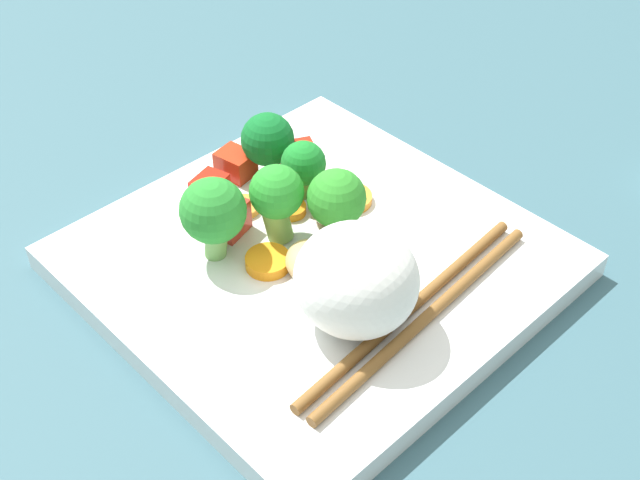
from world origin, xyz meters
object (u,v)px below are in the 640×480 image
(square_plate, at_px, (315,262))
(broccoli_floret_1, at_px, (277,196))
(rice_mound, at_px, (356,280))
(chopstick_pair, at_px, (418,313))
(carrot_slice_3, at_px, (268,262))

(square_plate, bearing_deg, broccoli_floret_1, 105.29)
(square_plate, xyz_separation_m, rice_mound, (-0.02, -0.06, 0.04))
(chopstick_pair, bearing_deg, carrot_slice_3, 106.24)
(broccoli_floret_1, bearing_deg, carrot_slice_3, -143.01)
(rice_mound, bearing_deg, broccoli_floret_1, 80.15)
(broccoli_floret_1, xyz_separation_m, chopstick_pair, (0.01, -0.11, -0.03))
(square_plate, relative_size, carrot_slice_3, 9.28)
(broccoli_floret_1, height_order, chopstick_pair, broccoli_floret_1)
(broccoli_floret_1, bearing_deg, rice_mound, -99.85)
(rice_mound, distance_m, chopstick_pair, 0.05)
(square_plate, xyz_separation_m, chopstick_pair, (0.01, -0.09, 0.01))
(broccoli_floret_1, xyz_separation_m, carrot_slice_3, (-0.02, -0.02, -0.03))
(rice_mound, bearing_deg, carrot_slice_3, 96.68)
(square_plate, bearing_deg, carrot_slice_3, 161.88)
(carrot_slice_3, xyz_separation_m, chopstick_pair, (0.04, -0.10, -0.00))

